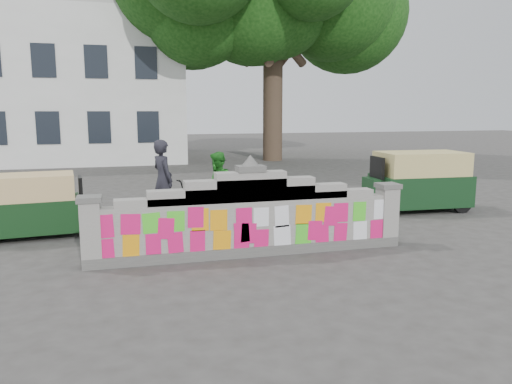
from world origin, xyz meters
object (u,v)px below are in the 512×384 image
(cyclist_rider, at_px, (163,190))
(rickshaw_left, at_px, (31,205))
(cyclist_bike, at_px, (164,206))
(rickshaw_right, at_px, (418,180))
(pedestrian, at_px, (217,187))

(cyclist_rider, bearing_deg, rickshaw_left, 67.00)
(rickshaw_left, bearing_deg, cyclist_bike, -6.73)
(rickshaw_left, relative_size, rickshaw_right, 0.86)
(cyclist_rider, bearing_deg, cyclist_bike, -0.00)
(rickshaw_right, bearing_deg, pedestrian, 1.02)
(cyclist_rider, height_order, rickshaw_right, cyclist_rider)
(cyclist_bike, distance_m, pedestrian, 1.59)
(rickshaw_right, bearing_deg, cyclist_bike, 5.97)
(cyclist_bike, bearing_deg, rickshaw_left, 67.00)
(cyclist_rider, relative_size, rickshaw_right, 0.62)
(cyclist_bike, distance_m, cyclist_rider, 0.39)
(cyclist_bike, xyz_separation_m, rickshaw_left, (-2.98, 0.05, 0.18))
(pedestrian, xyz_separation_m, rickshaw_right, (5.79, -0.19, -0.03))
(cyclist_rider, xyz_separation_m, rickshaw_right, (7.23, 0.39, -0.09))
(cyclist_bike, xyz_separation_m, pedestrian, (1.44, 0.58, 0.34))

